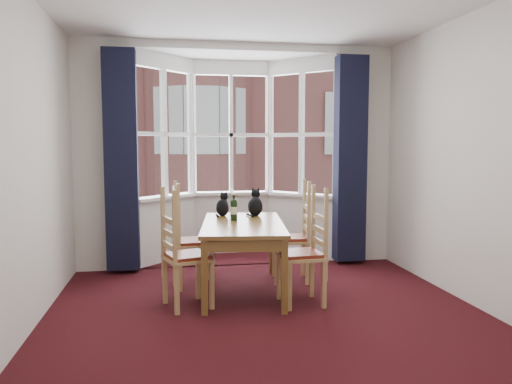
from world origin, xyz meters
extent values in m
plane|color=black|center=(0.00, 0.00, 0.00)|extent=(4.50, 4.50, 0.00)
plane|color=silver|center=(-2.00, 0.00, 1.40)|extent=(0.00, 4.50, 4.50)
plane|color=silver|center=(2.00, 0.00, 1.40)|extent=(0.00, 4.50, 4.50)
plane|color=silver|center=(0.00, -2.25, 1.40)|extent=(4.00, 0.00, 4.00)
cube|color=silver|center=(-1.65, 2.25, 1.40)|extent=(0.70, 0.12, 2.80)
cube|color=silver|center=(1.65, 2.25, 1.40)|extent=(0.70, 0.12, 2.80)
cube|color=black|center=(-1.42, 2.07, 1.35)|extent=(0.38, 0.22, 2.60)
cube|color=black|center=(1.42, 2.07, 1.35)|extent=(0.38, 0.22, 2.60)
cube|color=brown|center=(-0.11, 1.06, 0.71)|extent=(1.01, 1.63, 0.04)
cube|color=brown|center=(-0.56, 0.39, 0.35)|extent=(0.07, 0.07, 0.69)
cube|color=brown|center=(-0.38, 1.82, 0.35)|extent=(0.07, 0.07, 0.69)
cube|color=brown|center=(0.16, 0.30, 0.35)|extent=(0.07, 0.07, 0.69)
cube|color=brown|center=(0.34, 1.73, 0.35)|extent=(0.07, 0.07, 0.69)
cube|color=tan|center=(-0.70, 0.66, 0.48)|extent=(0.51, 0.52, 0.06)
cube|color=maroon|center=(-0.70, 0.66, 0.49)|extent=(0.46, 0.47, 0.03)
cube|color=tan|center=(-0.60, 1.36, 0.48)|extent=(0.42, 0.44, 0.06)
cube|color=maroon|center=(-0.60, 1.36, 0.49)|extent=(0.38, 0.40, 0.03)
cube|color=tan|center=(0.38, 0.56, 0.48)|extent=(0.42, 0.44, 0.06)
cube|color=maroon|center=(0.38, 0.56, 0.49)|extent=(0.38, 0.40, 0.03)
cube|color=tan|center=(0.47, 1.38, 0.48)|extent=(0.45, 0.47, 0.06)
cube|color=maroon|center=(0.47, 1.38, 0.49)|extent=(0.41, 0.42, 0.03)
ellipsoid|color=black|center=(-0.27, 1.60, 0.82)|extent=(0.21, 0.23, 0.19)
sphere|color=black|center=(-0.25, 1.66, 0.94)|extent=(0.12, 0.12, 0.09)
cone|color=black|center=(-0.27, 1.67, 0.99)|extent=(0.04, 0.04, 0.04)
cone|color=black|center=(-0.22, 1.65, 0.99)|extent=(0.04, 0.04, 0.04)
ellipsoid|color=black|center=(0.10, 1.55, 0.83)|extent=(0.21, 0.25, 0.22)
sphere|color=black|center=(0.12, 1.63, 0.97)|extent=(0.12, 0.12, 0.10)
cone|color=black|center=(0.09, 1.63, 1.03)|extent=(0.04, 0.04, 0.05)
cone|color=black|center=(0.15, 1.62, 1.03)|extent=(0.04, 0.04, 0.05)
cylinder|color=black|center=(-0.19, 1.23, 0.83)|extent=(0.07, 0.07, 0.21)
sphere|color=black|center=(-0.19, 1.23, 0.93)|extent=(0.07, 0.07, 0.07)
cylinder|color=black|center=(-0.19, 1.23, 0.97)|extent=(0.03, 0.03, 0.09)
cylinder|color=gold|center=(-0.19, 1.23, 1.01)|extent=(0.03, 0.03, 0.02)
cylinder|color=silver|center=(-0.19, 1.23, 0.84)|extent=(0.07, 0.07, 0.08)
cylinder|color=white|center=(-0.79, 2.60, 0.94)|extent=(0.06, 0.06, 0.13)
plane|color=#333335|center=(0.00, 32.25, -6.00)|extent=(80.00, 80.00, 0.00)
cube|color=#91514B|center=(0.00, 14.25, 1.00)|extent=(18.00, 6.00, 14.00)
cylinder|color=#91514B|center=(0.00, 11.25, 1.00)|extent=(3.20, 3.20, 14.00)
camera|label=1|loc=(-0.84, -4.02, 1.54)|focal=35.00mm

